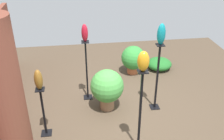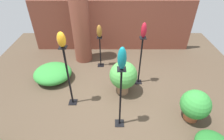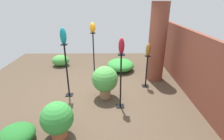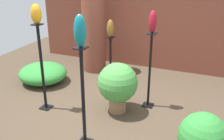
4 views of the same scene
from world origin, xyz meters
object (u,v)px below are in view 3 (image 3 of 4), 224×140
at_px(potted_plant_back_center, 57,119).
at_px(potted_plant_walkway_edge, 105,80).
at_px(pedestal_teal, 67,73).
at_px(art_vase_teal, 63,36).
at_px(art_vase_amber, 93,28).
at_px(brick_pillar, 157,43).
at_px(pedestal_ruby, 121,84).
at_px(art_vase_bronze, 148,50).
at_px(art_vase_ruby, 121,46).
at_px(pedestal_amber, 94,58).
at_px(pedestal_bronze, 146,73).

bearing_deg(potted_plant_back_center, potted_plant_walkway_edge, 149.55).
height_order(potted_plant_walkway_edge, potted_plant_back_center, potted_plant_walkway_edge).
xyz_separation_m(pedestal_teal, art_vase_teal, (0.00, 0.00, 1.02)).
height_order(art_vase_amber, potted_plant_back_center, art_vase_amber).
bearing_deg(brick_pillar, pedestal_ruby, -36.42).
xyz_separation_m(art_vase_amber, potted_plant_walkway_edge, (1.27, 0.40, -1.21)).
distance_m(art_vase_bronze, potted_plant_walkway_edge, 1.57).
xyz_separation_m(brick_pillar, potted_plant_walkway_edge, (1.26, -1.67, -0.72)).
bearing_deg(potted_plant_back_center, art_vase_bronze, 135.22).
relative_size(pedestal_ruby, pedestal_teal, 0.94).
relative_size(pedestal_teal, art_vase_ruby, 3.94).
relative_size(brick_pillar, art_vase_teal, 5.89).
height_order(pedestal_ruby, art_vase_ruby, art_vase_ruby).
bearing_deg(pedestal_teal, art_vase_amber, 151.02).
height_order(pedestal_teal, art_vase_ruby, art_vase_ruby).
bearing_deg(pedestal_teal, art_vase_ruby, 67.78).
bearing_deg(brick_pillar, potted_plant_walkway_edge, -53.01).
xyz_separation_m(pedestal_amber, pedestal_ruby, (1.74, 0.80, -0.08)).
distance_m(pedestal_bronze, art_vase_ruby, 1.81).
bearing_deg(potted_plant_walkway_edge, pedestal_bronze, 117.48).
bearing_deg(art_vase_ruby, brick_pillar, 143.58).
distance_m(art_vase_teal, potted_plant_walkway_edge, 1.57).
relative_size(pedestal_teal, potted_plant_walkway_edge, 1.63).
xyz_separation_m(art_vase_teal, potted_plant_walkway_edge, (0.12, 1.04, -1.18)).
xyz_separation_m(pedestal_ruby, potted_plant_back_center, (1.04, -1.28, -0.22)).
xyz_separation_m(pedestal_amber, art_vase_ruby, (1.74, 0.80, 0.86)).
bearing_deg(pedestal_ruby, art_vase_ruby, 0.00).
xyz_separation_m(brick_pillar, pedestal_ruby, (1.72, -1.27, -0.61)).
relative_size(art_vase_amber, art_vase_teal, 0.77).
distance_m(art_vase_teal, potted_plant_back_center, 2.08).
height_order(pedestal_amber, art_vase_ruby, art_vase_ruby).
height_order(pedestal_ruby, art_vase_amber, art_vase_amber).
xyz_separation_m(brick_pillar, potted_plant_back_center, (2.76, -2.55, -0.83)).
distance_m(pedestal_ruby, potted_plant_back_center, 1.67).
height_order(pedestal_teal, potted_plant_walkway_edge, pedestal_teal).
distance_m(pedestal_teal, potted_plant_walkway_edge, 1.06).
height_order(art_vase_bronze, potted_plant_back_center, art_vase_bronze).
xyz_separation_m(brick_pillar, pedestal_bronze, (0.60, -0.41, -0.80)).
distance_m(pedestal_ruby, art_vase_amber, 2.20).
bearing_deg(potted_plant_back_center, brick_pillar, 137.26).
xyz_separation_m(pedestal_bronze, art_vase_teal, (0.53, -2.30, 1.25)).
relative_size(pedestal_teal, art_vase_bronze, 3.93).
distance_m(brick_pillar, pedestal_teal, 2.99).
xyz_separation_m(pedestal_teal, potted_plant_back_center, (1.63, 0.15, -0.26)).
relative_size(pedestal_teal, pedestal_bronze, 1.48).
xyz_separation_m(brick_pillar, pedestal_amber, (-0.02, -2.07, -0.53)).
bearing_deg(art_vase_teal, art_vase_bronze, 103.08).
bearing_deg(pedestal_teal, pedestal_ruby, 67.78).
height_order(pedestal_ruby, art_vase_teal, art_vase_teal).
bearing_deg(art_vase_ruby, potted_plant_walkway_edge, -139.43).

